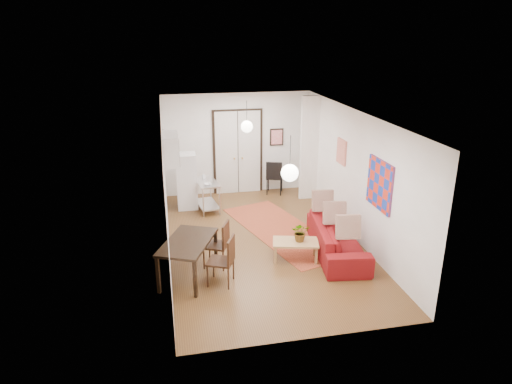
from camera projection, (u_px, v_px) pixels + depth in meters
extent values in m
plane|color=brown|center=(264.00, 242.00, 10.35)|extent=(7.00, 7.00, 0.00)
cube|color=white|center=(264.00, 115.00, 9.38)|extent=(4.20, 7.00, 0.02)
cube|color=white|center=(238.00, 144.00, 13.09)|extent=(4.20, 0.02, 2.90)
cube|color=white|center=(316.00, 255.00, 6.64)|extent=(4.20, 0.02, 2.90)
cube|color=white|center=(165.00, 188.00, 9.47)|extent=(0.02, 7.00, 2.90)
cube|color=white|center=(355.00, 175.00, 10.26)|extent=(0.02, 7.00, 2.90)
cube|color=silver|center=(238.00, 153.00, 13.13)|extent=(1.44, 0.06, 2.50)
cube|color=white|center=(309.00, 149.00, 12.57)|extent=(0.50, 0.10, 2.90)
cube|color=silver|center=(171.00, 149.00, 10.73)|extent=(0.35, 1.00, 0.70)
cube|color=red|center=(380.00, 185.00, 9.04)|extent=(0.05, 1.00, 1.00)
cube|color=beige|center=(342.00, 152.00, 10.88)|extent=(0.05, 0.50, 0.60)
cube|color=red|center=(277.00, 137.00, 13.23)|extent=(0.40, 0.03, 0.50)
cube|color=#9C6A41|center=(164.00, 142.00, 11.15)|extent=(0.03, 0.44, 0.54)
sphere|color=white|center=(247.00, 127.00, 11.44)|extent=(0.30, 0.30, 0.30)
cylinder|color=black|center=(247.00, 111.00, 11.30)|extent=(0.01, 0.01, 0.50)
sphere|color=white|center=(290.00, 173.00, 7.75)|extent=(0.30, 0.30, 0.30)
cylinder|color=black|center=(290.00, 150.00, 7.62)|extent=(0.01, 0.01, 0.50)
cube|color=#BE512F|center=(282.00, 230.00, 10.93)|extent=(2.44, 4.02, 0.01)
imported|color=maroon|center=(337.00, 239.00, 9.72)|extent=(2.45, 1.23, 0.68)
cube|color=tan|center=(296.00, 242.00, 9.44)|extent=(1.04, 0.73, 0.04)
cube|color=tan|center=(278.00, 258.00, 9.24)|extent=(0.06, 0.06, 0.37)
cube|color=tan|center=(318.00, 254.00, 9.39)|extent=(0.06, 0.06, 0.37)
cube|color=tan|center=(274.00, 249.00, 9.62)|extent=(0.06, 0.06, 0.37)
cube|color=tan|center=(311.00, 245.00, 9.78)|extent=(0.06, 0.06, 0.37)
imported|color=#316F35|center=(301.00, 232.00, 9.38)|extent=(0.43, 0.40, 0.41)
cube|color=silver|center=(207.00, 182.00, 11.96)|extent=(0.65, 1.09, 0.03)
cube|color=silver|center=(207.00, 204.00, 12.16)|extent=(0.61, 1.04, 0.03)
cylinder|color=silver|center=(201.00, 203.00, 11.61)|extent=(0.04, 0.04, 0.77)
cylinder|color=silver|center=(217.00, 202.00, 11.69)|extent=(0.04, 0.04, 0.77)
cylinder|color=silver|center=(197.00, 191.00, 12.48)|extent=(0.04, 0.04, 0.77)
cylinder|color=silver|center=(213.00, 190.00, 12.56)|extent=(0.04, 0.04, 0.77)
imported|color=silver|center=(208.00, 184.00, 11.67)|extent=(0.23, 0.23, 0.05)
imported|color=#52A2B2|center=(204.00, 176.00, 12.14)|extent=(0.09, 0.09, 0.16)
cube|color=white|center=(187.00, 181.00, 12.11)|extent=(0.53, 0.53, 1.50)
cube|color=black|center=(188.00, 242.00, 8.64)|extent=(1.29, 1.60, 0.05)
cube|color=black|center=(171.00, 279.00, 8.10)|extent=(0.08, 0.08, 0.72)
cube|color=black|center=(211.00, 275.00, 8.24)|extent=(0.08, 0.08, 0.72)
cube|color=black|center=(169.00, 247.00, 9.30)|extent=(0.08, 0.08, 0.72)
cube|color=black|center=(204.00, 244.00, 9.44)|extent=(0.08, 0.08, 0.72)
cube|color=#3A2412|center=(216.00, 245.00, 9.17)|extent=(0.60, 0.59, 0.04)
cube|color=#3A2412|center=(214.00, 229.00, 9.27)|extent=(0.21, 0.42, 0.48)
cylinder|color=#3A2412|center=(208.00, 261.00, 9.02)|extent=(0.03, 0.03, 0.46)
cylinder|color=#3A2412|center=(227.00, 259.00, 9.10)|extent=(0.03, 0.03, 0.46)
cylinder|color=#3A2412|center=(206.00, 252.00, 9.39)|extent=(0.03, 0.03, 0.46)
cylinder|color=#3A2412|center=(224.00, 250.00, 9.46)|extent=(0.03, 0.03, 0.46)
cube|color=#3A2412|center=(220.00, 261.00, 8.52)|extent=(0.60, 0.59, 0.04)
cube|color=#3A2412|center=(219.00, 244.00, 8.63)|extent=(0.21, 0.42, 0.48)
cylinder|color=#3A2412|center=(212.00, 279.00, 8.38)|extent=(0.03, 0.03, 0.46)
cylinder|color=#3A2412|center=(232.00, 277.00, 8.45)|extent=(0.03, 0.03, 0.46)
cylinder|color=#3A2412|center=(210.00, 268.00, 8.75)|extent=(0.03, 0.03, 0.46)
cylinder|color=#3A2412|center=(229.00, 266.00, 8.82)|extent=(0.03, 0.03, 0.46)
cube|color=black|center=(275.00, 177.00, 13.29)|extent=(0.58, 0.58, 0.04)
cube|color=black|center=(273.00, 166.00, 13.39)|extent=(0.44, 0.19, 0.49)
cylinder|color=black|center=(269.00, 188.00, 13.15)|extent=(0.03, 0.03, 0.49)
cylinder|color=black|center=(283.00, 187.00, 13.22)|extent=(0.03, 0.03, 0.49)
cylinder|color=black|center=(266.00, 183.00, 13.51)|extent=(0.03, 0.03, 0.49)
cylinder|color=black|center=(279.00, 183.00, 13.59)|extent=(0.03, 0.03, 0.49)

